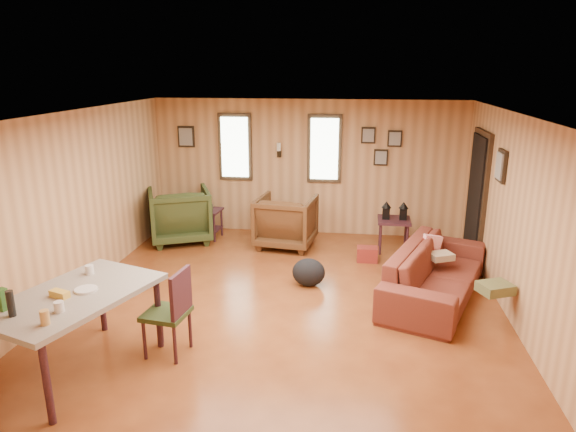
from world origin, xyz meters
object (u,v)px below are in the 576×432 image
dining_table (73,301)px  sofa (437,264)px  end_table (207,218)px  recliner_green (180,212)px  side_table (394,218)px  recliner_brown (286,219)px

dining_table → sofa: bearing=49.6°
sofa → end_table: 4.17m
end_table → dining_table: bearing=-91.0°
recliner_green → sofa: bearing=133.1°
recliner_green → dining_table: bearing=71.1°
side_table → dining_table: dining_table is taller
sofa → end_table: (-3.67, 1.97, -0.10)m
end_table → side_table: 3.25m
sofa → recliner_green: 4.44m
dining_table → recliner_brown: bearing=87.6°
recliner_brown → side_table: (1.78, -0.01, 0.10)m
end_table → side_table: side_table is taller
side_table → recliner_brown: bearing=179.8°
sofa → recliner_brown: (-2.22, 1.72, 0.02)m
recliner_brown → end_table: bearing=-2.1°
sofa → dining_table: 4.38m
sofa → end_table: sofa is taller
recliner_green → end_table: size_ratio=1.61×
recliner_brown → end_table: recliner_brown is taller
recliner_green → dining_table: (0.33, -4.00, 0.24)m
recliner_green → dining_table: dining_table is taller
recliner_green → side_table: recliner_green is taller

